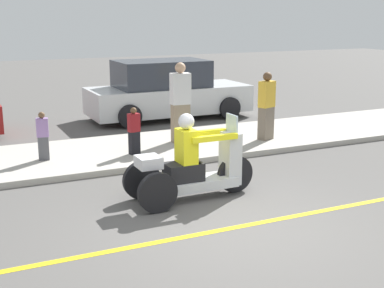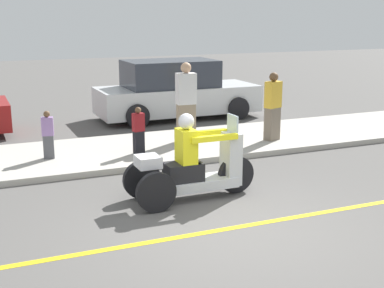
{
  "view_description": "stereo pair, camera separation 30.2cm",
  "coord_description": "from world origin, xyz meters",
  "views": [
    {
      "loc": [
        -3.48,
        -6.19,
        2.98
      ],
      "look_at": [
        0.08,
        1.38,
        0.93
      ],
      "focal_mm": 50.0,
      "sensor_mm": 36.0,
      "label": 1
    },
    {
      "loc": [
        -3.2,
        -6.31,
        2.98
      ],
      "look_at": [
        0.08,
        1.38,
        0.93
      ],
      "focal_mm": 50.0,
      "sensor_mm": 36.0,
      "label": 2
    }
  ],
  "objects": [
    {
      "name": "parked_car_lot_right",
      "position": [
        2.37,
        7.99,
        0.78
      ],
      "size": [
        4.64,
        1.99,
        1.68
      ],
      "color": "silver",
      "rests_on": "ground"
    },
    {
      "name": "spectator_end_of_line",
      "position": [
        1.32,
        4.65,
        0.99
      ],
      "size": [
        0.45,
        0.29,
        1.81
      ],
      "color": "gray",
      "rests_on": "sidewalk_strip"
    },
    {
      "name": "ground_plane",
      "position": [
        0.0,
        0.0,
        0.0
      ],
      "size": [
        60.0,
        60.0,
        0.0
      ],
      "primitive_type": "plane",
      "color": "#565451"
    },
    {
      "name": "spectator_by_tree",
      "position": [
        3.23,
        4.06,
        0.87
      ],
      "size": [
        0.42,
        0.33,
        1.56
      ],
      "color": "#726656",
      "rests_on": "sidewalk_strip"
    },
    {
      "name": "spectator_near_curb",
      "position": [
        0.02,
        4.09,
        0.6
      ],
      "size": [
        0.26,
        0.18,
        0.98
      ],
      "color": "black",
      "rests_on": "sidewalk_strip"
    },
    {
      "name": "sidewalk_strip",
      "position": [
        0.0,
        4.6,
        0.06
      ],
      "size": [
        28.0,
        2.8,
        0.12
      ],
      "color": "#B2ADA3",
      "rests_on": "ground"
    },
    {
      "name": "motorcycle_trike",
      "position": [
        0.08,
        1.38,
        0.52
      ],
      "size": [
        2.19,
        0.81,
        1.44
      ],
      "color": "black",
      "rests_on": "ground"
    },
    {
      "name": "spectator_mid_group",
      "position": [
        -1.77,
        4.43,
        0.59
      ],
      "size": [
        0.25,
        0.18,
        0.98
      ],
      "color": "#515156",
      "rests_on": "sidewalk_strip"
    },
    {
      "name": "lane_stripe",
      "position": [
        0.08,
        0.0,
        0.0
      ],
      "size": [
        24.0,
        0.12,
        0.01
      ],
      "color": "gold",
      "rests_on": "ground"
    }
  ]
}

